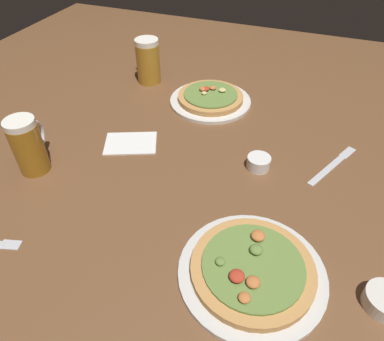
% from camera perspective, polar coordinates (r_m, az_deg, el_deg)
% --- Properties ---
extents(ground_plane, '(2.40, 2.40, 0.03)m').
position_cam_1_polar(ground_plane, '(0.97, 0.00, -1.54)').
color(ground_plane, brown).
extents(pizza_plate_near, '(0.31, 0.31, 0.05)m').
position_cam_1_polar(pizza_plate_near, '(0.76, 9.70, -15.59)').
color(pizza_plate_near, silver).
rests_on(pizza_plate_near, ground_plane).
extents(pizza_plate_far, '(0.29, 0.29, 0.05)m').
position_cam_1_polar(pizza_plate_far, '(1.27, 2.99, 11.55)').
color(pizza_plate_far, silver).
rests_on(pizza_plate_far, ground_plane).
extents(beer_mug_dark, '(0.13, 0.11, 0.16)m').
position_cam_1_polar(beer_mug_dark, '(1.40, -7.19, 17.17)').
color(beer_mug_dark, '#B27A23').
rests_on(beer_mug_dark, ground_plane).
extents(beer_mug_amber, '(0.08, 0.14, 0.16)m').
position_cam_1_polar(beer_mug_amber, '(1.03, -24.92, 3.74)').
color(beer_mug_amber, '#9E6619').
rests_on(beer_mug_amber, ground_plane).
extents(ramekin_butter, '(0.07, 0.07, 0.04)m').
position_cam_1_polar(ramekin_butter, '(1.00, 10.72, 1.28)').
color(ramekin_butter, white).
rests_on(ramekin_butter, ground_plane).
extents(napkin_folded, '(0.19, 0.16, 0.01)m').
position_cam_1_polar(napkin_folded, '(1.09, -9.89, 4.45)').
color(napkin_folded, white).
rests_on(napkin_folded, ground_plane).
extents(knife_right, '(0.12, 0.22, 0.01)m').
position_cam_1_polar(knife_right, '(1.07, 21.84, 0.88)').
color(knife_right, silver).
rests_on(knife_right, ground_plane).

